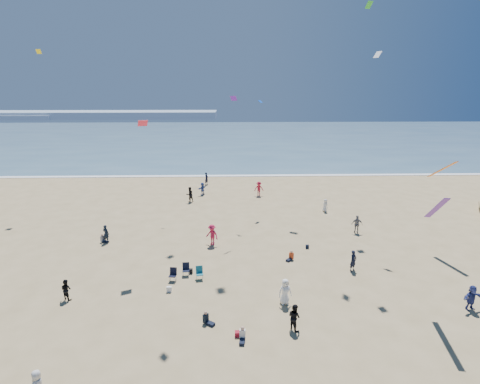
{
  "coord_description": "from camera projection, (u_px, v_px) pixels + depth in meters",
  "views": [
    {
      "loc": [
        1.35,
        -15.05,
        13.99
      ],
      "look_at": [
        2.0,
        8.0,
        7.56
      ],
      "focal_mm": 28.0,
      "sensor_mm": 36.0,
      "label": 1
    }
  ],
  "objects": [
    {
      "name": "surf_line",
      "position": [
        222.0,
        176.0,
        61.53
      ],
      "size": [
        220.0,
        1.2,
        0.08
      ],
      "primitive_type": "cube",
      "color": "white",
      "rests_on": "ground"
    },
    {
      "name": "headland_near",
      "position": [
        12.0,
        117.0,
        174.09
      ],
      "size": [
        40.0,
        14.0,
        2.0
      ],
      "primitive_type": "cube",
      "color": "#7A8EA8",
      "rests_on": "ground"
    },
    {
      "name": "white_tote",
      "position": [
        169.0,
        289.0,
        26.55
      ],
      "size": [
        0.35,
        0.2,
        0.4
      ],
      "primitive_type": "cube",
      "color": "white",
      "rests_on": "ground"
    },
    {
      "name": "headland_far",
      "position": [
        102.0,
        115.0,
        179.84
      ],
      "size": [
        110.0,
        20.0,
        3.2
      ],
      "primitive_type": "cube",
      "color": "#7A8EA8",
      "rests_on": "ground"
    },
    {
      "name": "chair_cluster",
      "position": [
        186.0,
        273.0,
        28.3
      ],
      "size": [
        2.68,
        1.46,
        1.0
      ],
      "color": "black",
      "rests_on": "ground"
    },
    {
      "name": "standing_flyers",
      "position": [
        246.0,
        225.0,
        37.14
      ],
      "size": [
        28.49,
        40.8,
        1.95
      ],
      "color": "black",
      "rests_on": "ground"
    },
    {
      "name": "black_backpack",
      "position": [
        191.0,
        271.0,
        29.2
      ],
      "size": [
        0.3,
        0.22,
        0.38
      ],
      "primitive_type": "cube",
      "color": "black",
      "rests_on": "ground"
    },
    {
      "name": "cooler",
      "position": [
        239.0,
        334.0,
        21.81
      ],
      "size": [
        0.45,
        0.3,
        0.3
      ],
      "primitive_type": "cube",
      "color": "maroon",
      "rests_on": "ground"
    },
    {
      "name": "navy_bag",
      "position": [
        307.0,
        247.0,
        33.76
      ],
      "size": [
        0.28,
        0.18,
        0.34
      ],
      "primitive_type": "cube",
      "color": "black",
      "rests_on": "ground"
    },
    {
      "name": "ocean",
      "position": [
        225.0,
        137.0,
        109.68
      ],
      "size": [
        220.0,
        100.0,
        0.06
      ],
      "primitive_type": "cube",
      "color": "#476B84",
      "rests_on": "ground"
    },
    {
      "name": "seated_group",
      "position": [
        219.0,
        299.0,
        24.97
      ],
      "size": [
        18.13,
        23.35,
        0.84
      ],
      "color": "silver",
      "rests_on": "ground"
    },
    {
      "name": "kites_aloft",
      "position": [
        331.0,
        80.0,
        27.59
      ],
      "size": [
        42.63,
        40.24,
        29.07
      ],
      "color": "#339B1B",
      "rests_on": "ground"
    }
  ]
}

